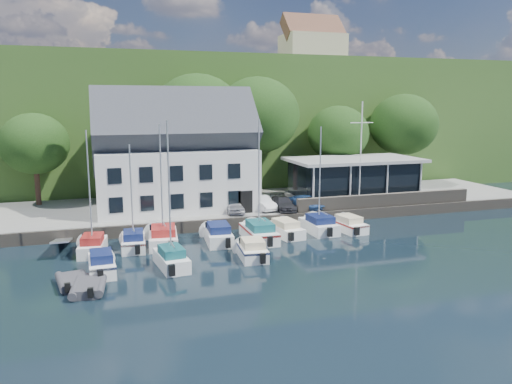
% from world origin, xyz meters
% --- Properties ---
extents(ground, '(180.00, 180.00, 0.00)m').
position_xyz_m(ground, '(0.00, 0.00, 0.00)').
color(ground, black).
rests_on(ground, ground).
extents(quay, '(60.00, 13.00, 1.00)m').
position_xyz_m(quay, '(0.00, 17.50, 0.50)').
color(quay, gray).
rests_on(quay, ground).
extents(quay_face, '(60.00, 0.30, 1.00)m').
position_xyz_m(quay_face, '(0.00, 11.00, 0.50)').
color(quay_face, '#5A5348').
rests_on(quay_face, ground).
extents(hillside, '(160.00, 75.00, 16.00)m').
position_xyz_m(hillside, '(0.00, 62.00, 8.00)').
color(hillside, '#30521E').
rests_on(hillside, ground).
extents(field_patch, '(50.00, 30.00, 0.30)m').
position_xyz_m(field_patch, '(8.00, 70.00, 16.15)').
color(field_patch, '#4E5F2F').
rests_on(field_patch, hillside).
extents(farmhouse, '(10.40, 7.00, 8.20)m').
position_xyz_m(farmhouse, '(22.00, 52.00, 20.10)').
color(farmhouse, '#BFAB92').
rests_on(farmhouse, hillside).
extents(harbor_building, '(14.40, 8.20, 8.70)m').
position_xyz_m(harbor_building, '(-7.00, 16.50, 5.35)').
color(harbor_building, silver).
rests_on(harbor_building, quay).
extents(club_pavilion, '(13.20, 7.20, 4.10)m').
position_xyz_m(club_pavilion, '(11.00, 16.00, 3.05)').
color(club_pavilion, black).
rests_on(club_pavilion, quay).
extents(seawall, '(18.00, 0.50, 1.20)m').
position_xyz_m(seawall, '(12.00, 11.40, 1.60)').
color(seawall, '#5A5348').
rests_on(seawall, quay).
extents(gangway, '(1.20, 6.00, 1.40)m').
position_xyz_m(gangway, '(-16.50, 9.00, 0.00)').
color(gangway, silver).
rests_on(gangway, ground).
extents(car_silver, '(1.70, 3.83, 1.28)m').
position_xyz_m(car_silver, '(-2.45, 13.09, 1.64)').
color(car_silver, '#B7B7BC').
rests_on(car_silver, quay).
extents(car_white, '(1.92, 3.96, 1.25)m').
position_xyz_m(car_white, '(0.34, 13.45, 1.63)').
color(car_white, white).
rests_on(car_white, quay).
extents(car_dgrey, '(1.87, 4.14, 1.18)m').
position_xyz_m(car_dgrey, '(2.19, 12.86, 1.59)').
color(car_dgrey, '#29292D').
rests_on(car_dgrey, quay).
extents(car_blue, '(2.31, 3.84, 1.23)m').
position_xyz_m(car_blue, '(4.51, 12.85, 1.61)').
color(car_blue, '#2A4D82').
rests_on(car_blue, quay).
extents(flagpole, '(2.34, 0.20, 9.76)m').
position_xyz_m(flagpole, '(9.83, 12.63, 5.88)').
color(flagpole, silver).
rests_on(flagpole, quay).
extents(tree_0, '(6.38, 6.38, 8.72)m').
position_xyz_m(tree_0, '(-19.37, 22.00, 5.36)').
color(tree_0, black).
rests_on(tree_0, quay).
extents(tree_1, '(6.89, 6.89, 9.41)m').
position_xyz_m(tree_1, '(-10.57, 22.51, 5.71)').
color(tree_1, black).
rests_on(tree_1, quay).
extents(tree_2, '(9.17, 9.17, 12.54)m').
position_xyz_m(tree_2, '(-3.95, 21.29, 7.27)').
color(tree_2, black).
rests_on(tree_2, quay).
extents(tree_3, '(9.07, 9.07, 12.39)m').
position_xyz_m(tree_3, '(2.76, 22.44, 7.20)').
color(tree_3, black).
rests_on(tree_3, quay).
extents(tree_4, '(6.84, 6.84, 9.34)m').
position_xyz_m(tree_4, '(11.96, 21.55, 5.67)').
color(tree_4, black).
rests_on(tree_4, quay).
extents(tree_5, '(7.79, 7.79, 10.65)m').
position_xyz_m(tree_5, '(20.25, 21.42, 6.33)').
color(tree_5, black).
rests_on(tree_5, quay).
extents(boat_r1_0, '(2.52, 5.51, 8.54)m').
position_xyz_m(boat_r1_0, '(-14.38, 7.34, 4.27)').
color(boat_r1_0, white).
rests_on(boat_r1_0, ground).
extents(boat_r1_1, '(2.17, 5.39, 8.54)m').
position_xyz_m(boat_r1_1, '(-11.52, 7.59, 4.27)').
color(boat_r1_1, white).
rests_on(boat_r1_1, ground).
extents(boat_r1_2, '(2.94, 6.57, 9.26)m').
position_xyz_m(boat_r1_2, '(-9.32, 7.95, 4.63)').
color(boat_r1_2, white).
rests_on(boat_r1_2, ground).
extents(boat_r1_3, '(2.52, 6.42, 1.51)m').
position_xyz_m(boat_r1_3, '(-5.17, 7.54, 0.76)').
color(boat_r1_3, white).
rests_on(boat_r1_3, ground).
extents(boat_r1_4, '(2.26, 6.83, 9.43)m').
position_xyz_m(boat_r1_4, '(-1.98, 7.12, 4.72)').
color(boat_r1_4, white).
rests_on(boat_r1_4, ground).
extents(boat_r1_5, '(2.63, 6.14, 1.36)m').
position_xyz_m(boat_r1_5, '(0.44, 7.83, 0.68)').
color(boat_r1_5, white).
rests_on(boat_r1_5, ground).
extents(boat_r1_6, '(2.37, 5.89, 9.10)m').
position_xyz_m(boat_r1_6, '(3.54, 7.96, 4.55)').
color(boat_r1_6, white).
rests_on(boat_r1_6, ground).
extents(boat_r1_7, '(2.51, 5.84, 1.35)m').
position_xyz_m(boat_r1_7, '(6.03, 7.68, 0.68)').
color(boat_r1_7, white).
rests_on(boat_r1_7, ground).
extents(boat_r2_0, '(1.92, 5.49, 1.45)m').
position_xyz_m(boat_r2_0, '(-13.81, 2.82, 0.73)').
color(boat_r2_0, white).
rests_on(boat_r2_0, ground).
extents(boat_r2_1, '(2.41, 5.84, 8.88)m').
position_xyz_m(boat_r2_1, '(-9.46, 2.55, 4.44)').
color(boat_r2_1, white).
rests_on(boat_r2_1, ground).
extents(boat_r2_2, '(2.29, 5.08, 1.39)m').
position_xyz_m(boat_r2_2, '(-3.83, 2.88, 0.70)').
color(boat_r2_2, white).
rests_on(boat_r2_2, ground).
extents(dinghy_0, '(2.36, 3.37, 0.72)m').
position_xyz_m(dinghy_0, '(-15.43, 0.85, 0.36)').
color(dinghy_0, '#3B3A40').
rests_on(dinghy_0, ground).
extents(dinghy_1, '(2.20, 3.36, 0.75)m').
position_xyz_m(dinghy_1, '(-14.57, -0.30, 0.37)').
color(dinghy_1, '#3B3A40').
rests_on(dinghy_1, ground).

